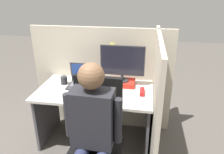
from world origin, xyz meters
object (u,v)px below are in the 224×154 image
office_chair (96,138)px  person (91,131)px  carrot_toy (97,100)px  pen_cup (64,80)px  paper_box (122,83)px  stapler (142,92)px  monitor (122,62)px  laptop (83,82)px

office_chair → person: size_ratio=0.84×
carrot_toy → office_chair: bearing=-79.3°
carrot_toy → office_chair: (0.07, -0.38, -0.17)m
carrot_toy → pen_cup: bearing=143.7°
paper_box → stapler: bearing=-38.1°
pen_cup → stapler: bearing=-6.4°
paper_box → monitor: monitor is taller
monitor → paper_box: bearing=-90.0°
monitor → office_chair: 0.96m
monitor → stapler: 0.41m
laptop → office_chair: size_ratio=0.30×
pen_cup → paper_box: bearing=7.2°
paper_box → person: person is taller
paper_box → monitor: 0.26m
paper_box → carrot_toy: paper_box is taller
laptop → paper_box: bearing=11.7°
paper_box → office_chair: office_chair is taller
monitor → laptop: (-0.46, -0.10, -0.24)m
monitor → pen_cup: 0.74m
paper_box → carrot_toy: bearing=-114.1°
laptop → office_chair: bearing=-65.8°
person → monitor: bearing=83.1°
paper_box → laptop: (-0.46, -0.10, 0.02)m
person → laptop: bearing=110.3°
laptop → office_chair: 0.84m
stapler → pen_cup: pen_cup is taller
paper_box → office_chair: 0.86m
pen_cup → carrot_toy: bearing=-36.3°
monitor → stapler: (0.25, -0.20, -0.27)m
carrot_toy → person: bearing=-81.9°
stapler → carrot_toy: stapler is taller
monitor → carrot_toy: (-0.20, -0.45, -0.27)m
paper_box → monitor: (0.00, 0.00, 0.26)m
carrot_toy → person: (0.08, -0.56, 0.03)m
monitor → office_chair: monitor is taller
paper_box → stapler: size_ratio=1.94×
monitor → pen_cup: monitor is taller
carrot_toy → pen_cup: 0.62m
laptop → stapler: laptop is taller
stapler → office_chair: 0.76m
person → pen_cup: (-0.58, 0.92, -0.00)m
office_chair → paper_box: bearing=81.2°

